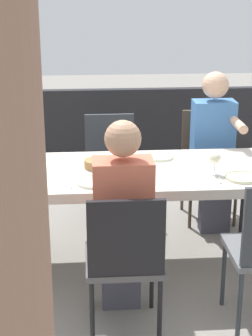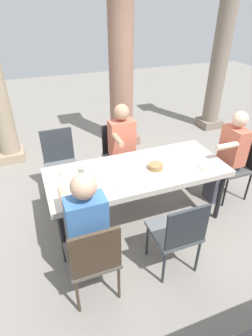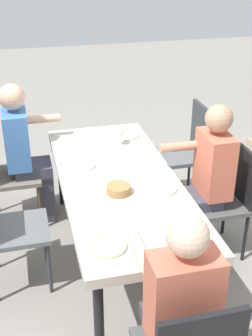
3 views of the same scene
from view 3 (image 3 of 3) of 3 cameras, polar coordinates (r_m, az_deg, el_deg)
The scene contains 23 objects.
ground_plane at distance 3.73m, azimuth -0.81°, elevation -11.33°, with size 16.00×16.00×0.00m, color gray.
dining_table at distance 3.35m, azimuth -0.88°, elevation -2.28°, with size 2.08×0.85×0.74m.
chair_west_north at distance 4.29m, azimuth 7.91°, elevation 2.60°, with size 0.44×0.44×0.96m.
chair_west_south at distance 4.03m, azimuth -15.22°, elevation -0.26°, with size 0.44×0.44×0.91m.
chair_mid_north at distance 3.63m, azimuth 12.58°, elevation -3.27°, with size 0.44×0.44×0.91m.
chair_mid_south at distance 3.31m, azimuth -15.08°, elevation -6.89°, with size 0.44×0.44×0.89m.
diner_woman_green at distance 2.37m, azimuth 6.42°, elevation -17.31°, with size 0.49×0.35×1.26m.
diner_man_white at distance 3.96m, azimuth -12.61°, elevation 2.24°, with size 0.35×0.50×1.28m.
diner_guest_third at distance 3.47m, azimuth 9.98°, elevation -1.39°, with size 0.35×0.49×1.27m.
plate_0 at distance 4.02m, azimuth -0.01°, elevation 4.15°, with size 0.22×0.22×0.02m.
wine_glass_0 at distance 3.81m, azimuth -0.88°, elevation 4.47°, with size 0.08×0.08×0.16m.
fork_0 at distance 4.16m, azimuth -0.51°, elevation 4.86°, with size 0.02×0.17×0.01m, color silver.
spoon_0 at distance 3.89m, azimuth 0.52°, elevation 3.22°, with size 0.02×0.17×0.01m, color silver.
plate_1 at distance 3.50m, azimuth -5.66°, elevation 0.30°, with size 0.21×0.21×0.02m.
fork_1 at distance 3.64m, azimuth -6.02°, elevation 1.26°, with size 0.02×0.17×0.01m, color silver.
spoon_1 at distance 3.37m, azimuth -5.26°, elevation -0.91°, with size 0.02×0.17×0.01m, color silver.
plate_2 at distance 3.18m, azimuth 4.42°, elevation -2.58°, with size 0.23×0.23×0.02m.
fork_2 at distance 3.31m, azimuth 3.62°, elevation -1.41°, with size 0.02×0.17×0.01m, color silver.
spoon_2 at distance 3.07m, azimuth 5.28°, elevation -4.03°, with size 0.02×0.17×0.01m, color silver.
plate_3 at distance 2.62m, azimuth -2.40°, elevation -9.90°, with size 0.23×0.23×0.02m.
fork_3 at distance 2.74m, azimuth -3.04°, elevation -8.15°, with size 0.02×0.17×0.01m, color silver.
spoon_3 at distance 2.51m, azimuth -1.68°, elevation -12.03°, with size 0.02×0.17×0.01m, color silver.
bread_basket at distance 3.12m, azimuth -0.94°, elevation -2.72°, with size 0.17×0.17×0.06m, color #9E7547.
Camera 3 is at (2.83, -0.65, 2.33)m, focal length 47.98 mm.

